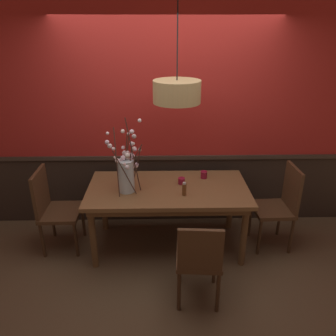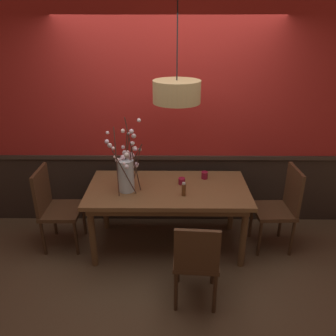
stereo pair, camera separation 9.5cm
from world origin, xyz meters
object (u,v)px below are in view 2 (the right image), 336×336
object	(u,v)px
chair_far_side_left	(151,172)
candle_holder_nearer_center	(182,181)
chair_head_east_end	(281,205)
dining_table	(168,194)
candle_holder_nearer_edge	(205,175)
chair_far_side_right	(192,173)
chair_near_side_right	(196,258)
vase_with_blossoms	(126,172)
chair_head_west_end	(54,204)
pendant_lamp	(177,92)
condiment_bottle	(184,189)

from	to	relation	value
chair_far_side_left	candle_holder_nearer_center	distance (m)	0.91
chair_head_east_end	dining_table	bearing A→B (deg)	-179.91
chair_head_east_end	candle_holder_nearer_edge	bearing A→B (deg)	164.77
chair_head_east_end	chair_far_side_left	distance (m)	1.74
candle_holder_nearer_edge	dining_table	bearing A→B (deg)	-151.03
candle_holder_nearer_edge	chair_far_side_right	bearing A→B (deg)	99.50
chair_near_side_right	vase_with_blossoms	distance (m)	1.17
dining_table	chair_head_west_end	distance (m)	1.30
candle_holder_nearer_edge	pendant_lamp	bearing A→B (deg)	-139.75
dining_table	chair_far_side_right	bearing A→B (deg)	70.06
candle_holder_nearer_center	pendant_lamp	bearing A→B (deg)	-116.25
candle_holder_nearer_center	pendant_lamp	xyz separation A→B (m)	(-0.07, -0.14, 1.02)
candle_holder_nearer_edge	condiment_bottle	world-z (taller)	condiment_bottle
chair_head_west_end	chair_far_side_right	xyz separation A→B (m)	(1.60, 0.85, 0.00)
chair_near_side_right	chair_far_side_left	size ratio (longest dim) A/B	0.90
dining_table	condiment_bottle	size ratio (longest dim) A/B	11.97
candle_holder_nearer_center	chair_head_west_end	bearing A→B (deg)	-177.00
chair_head_east_end	condiment_bottle	bearing A→B (deg)	-170.56
candle_holder_nearer_center	chair_far_side_left	bearing A→B (deg)	116.61
chair_head_east_end	chair_near_side_right	world-z (taller)	chair_head_east_end
chair_far_side_left	candle_holder_nearer_edge	xyz separation A→B (m)	(0.66, -0.64, 0.26)
chair_head_west_end	pendant_lamp	distance (m)	1.88
chair_far_side_right	condiment_bottle	bearing A→B (deg)	-98.12
chair_head_east_end	candle_holder_nearer_edge	size ratio (longest dim) A/B	11.46
chair_head_west_end	vase_with_blossoms	size ratio (longest dim) A/B	1.15
chair_far_side_left	condiment_bottle	distance (m)	1.17
candle_holder_nearer_center	chair_near_side_right	bearing A→B (deg)	-83.78
dining_table	condiment_bottle	world-z (taller)	condiment_bottle
chair_near_side_right	condiment_bottle	world-z (taller)	condiment_bottle
pendant_lamp	condiment_bottle	bearing A→B (deg)	-58.12
chair_near_side_right	pendant_lamp	distance (m)	1.56
candle_holder_nearer_edge	condiment_bottle	xyz separation A→B (m)	(-0.26, -0.41, 0.03)
chair_head_east_end	chair_far_side_left	bearing A→B (deg)	149.96
candle_holder_nearer_edge	pendant_lamp	distance (m)	1.10
chair_head_east_end	condiment_bottle	size ratio (longest dim) A/B	6.71
chair_far_side_right	vase_with_blossoms	xyz separation A→B (m)	(-0.75, -0.94, 0.44)
chair_far_side_left	candle_holder_nearer_edge	size ratio (longest dim) A/B	11.42
chair_head_east_end	pendant_lamp	world-z (taller)	pendant_lamp
dining_table	candle_holder_nearer_edge	xyz separation A→B (m)	(0.42, 0.23, 0.13)
dining_table	chair_far_side_left	world-z (taller)	chair_far_side_left
chair_head_west_end	chair_head_east_end	xyz separation A→B (m)	(2.56, -0.01, 0.01)
chair_near_side_right	condiment_bottle	bearing A→B (deg)	97.67
chair_far_side_left	candle_holder_nearer_center	xyz separation A→B (m)	(0.39, -0.79, 0.25)
chair_head_west_end	candle_holder_nearer_center	bearing A→B (deg)	3.00
chair_far_side_right	candle_holder_nearer_edge	world-z (taller)	chair_far_side_right
dining_table	chair_far_side_left	bearing A→B (deg)	105.41
dining_table	chair_near_side_right	distance (m)	0.93
vase_with_blossoms	candle_holder_nearer_edge	distance (m)	0.93
chair_near_side_right	vase_with_blossoms	world-z (taller)	vase_with_blossoms
chair_near_side_right	dining_table	bearing A→B (deg)	106.43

